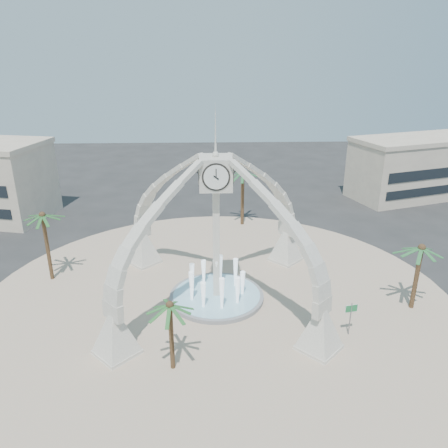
{
  "coord_description": "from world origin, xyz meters",
  "views": [
    {
      "loc": [
        -0.54,
        -32.35,
        19.55
      ],
      "look_at": [
        0.7,
        2.0,
        6.06
      ],
      "focal_mm": 35.0,
      "sensor_mm": 36.0,
      "label": 1
    }
  ],
  "objects_px": {
    "palm_west": "(42,216)",
    "palm_south": "(170,306)",
    "palm_north": "(243,172)",
    "street_sign": "(351,312)",
    "fountain": "(217,296)",
    "palm_east": "(422,249)",
    "clock_tower": "(216,228)"
  },
  "relations": [
    {
      "from": "palm_east",
      "to": "palm_north",
      "type": "bearing_deg",
      "value": 123.03
    },
    {
      "from": "palm_east",
      "to": "palm_south",
      "type": "xyz_separation_m",
      "value": [
        -19.06,
        -6.69,
        -0.56
      ]
    },
    {
      "from": "palm_south",
      "to": "palm_east",
      "type": "bearing_deg",
      "value": 19.36
    },
    {
      "from": "palm_west",
      "to": "street_sign",
      "type": "distance_m",
      "value": 26.95
    },
    {
      "from": "clock_tower",
      "to": "fountain",
      "type": "relative_size",
      "value": 2.24
    },
    {
      "from": "clock_tower",
      "to": "palm_north",
      "type": "xyz_separation_m",
      "value": [
        3.46,
        17.22,
        0.08
      ]
    },
    {
      "from": "clock_tower",
      "to": "palm_east",
      "type": "xyz_separation_m",
      "value": [
        15.97,
        -2.02,
        -1.13
      ]
    },
    {
      "from": "fountain",
      "to": "street_sign",
      "type": "xyz_separation_m",
      "value": [
        9.68,
        -5.51,
        1.66
      ]
    },
    {
      "from": "palm_north",
      "to": "street_sign",
      "type": "bearing_deg",
      "value": -74.69
    },
    {
      "from": "palm_north",
      "to": "palm_south",
      "type": "bearing_deg",
      "value": -104.17
    },
    {
      "from": "palm_west",
      "to": "street_sign",
      "type": "bearing_deg",
      "value": -20.97
    },
    {
      "from": "palm_west",
      "to": "palm_north",
      "type": "xyz_separation_m",
      "value": [
        18.63,
        13.2,
        0.34
      ]
    },
    {
      "from": "fountain",
      "to": "palm_east",
      "type": "xyz_separation_m",
      "value": [
        15.97,
        -2.02,
        5.07
      ]
    },
    {
      "from": "clock_tower",
      "to": "fountain",
      "type": "height_order",
      "value": "clock_tower"
    },
    {
      "from": "palm_east",
      "to": "clock_tower",
      "type": "bearing_deg",
      "value": 172.78
    },
    {
      "from": "fountain",
      "to": "clock_tower",
      "type": "bearing_deg",
      "value": -90.0
    },
    {
      "from": "clock_tower",
      "to": "palm_south",
      "type": "bearing_deg",
      "value": -109.5
    },
    {
      "from": "palm_west",
      "to": "palm_north",
      "type": "relative_size",
      "value": 0.94
    },
    {
      "from": "fountain",
      "to": "palm_west",
      "type": "xyz_separation_m",
      "value": [
        -15.17,
        4.02,
        5.94
      ]
    },
    {
      "from": "palm_east",
      "to": "fountain",
      "type": "bearing_deg",
      "value": 172.78
    },
    {
      "from": "fountain",
      "to": "street_sign",
      "type": "height_order",
      "value": "fountain"
    },
    {
      "from": "street_sign",
      "to": "palm_east",
      "type": "bearing_deg",
      "value": 17.29
    },
    {
      "from": "palm_west",
      "to": "palm_north",
      "type": "height_order",
      "value": "palm_north"
    },
    {
      "from": "fountain",
      "to": "street_sign",
      "type": "relative_size",
      "value": 2.94
    },
    {
      "from": "clock_tower",
      "to": "palm_south",
      "type": "distance_m",
      "value": 9.4
    },
    {
      "from": "clock_tower",
      "to": "palm_west",
      "type": "distance_m",
      "value": 15.69
    },
    {
      "from": "palm_south",
      "to": "fountain",
      "type": "bearing_deg",
      "value": 70.5
    },
    {
      "from": "palm_east",
      "to": "palm_north",
      "type": "relative_size",
      "value": 0.82
    },
    {
      "from": "palm_west",
      "to": "palm_east",
      "type": "bearing_deg",
      "value": -10.97
    },
    {
      "from": "clock_tower",
      "to": "palm_west",
      "type": "height_order",
      "value": "clock_tower"
    },
    {
      "from": "fountain",
      "to": "palm_south",
      "type": "distance_m",
      "value": 10.29
    },
    {
      "from": "palm_west",
      "to": "palm_south",
      "type": "bearing_deg",
      "value": -46.51
    }
  ]
}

